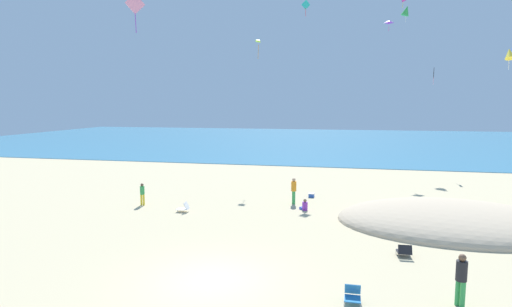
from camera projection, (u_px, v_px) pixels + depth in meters
ground_plane at (265, 209)px, 24.17m from camera, size 120.00×120.00×0.00m
ocean_water at (316, 140)px, 69.74m from camera, size 120.00×60.00×0.05m
dune_mound at (452, 224)px, 21.18m from camera, size 11.65×8.15×2.13m
beach_chair_far_left at (353, 294)px, 12.76m from camera, size 0.52×0.66×0.58m
beach_chair_far_right at (404, 251)px, 16.61m from camera, size 0.58×0.66×0.54m
beach_chair_mid_beach at (184, 208)px, 23.59m from camera, size 0.71×0.53×0.57m
cooler_box at (311, 195)px, 27.36m from camera, size 0.38×0.49×0.27m
person_0 at (294, 189)px, 25.40m from camera, size 0.43×0.43×1.63m
person_1 at (142, 193)px, 25.05m from camera, size 0.29×0.29×1.37m
person_2 at (461, 276)px, 12.46m from camera, size 0.46×0.46×1.67m
person_3 at (305, 206)px, 23.97m from camera, size 0.57×0.58×0.67m
kite_yellow at (510, 54)px, 22.44m from camera, size 0.50×0.68×1.23m
kite_teal at (306, 5)px, 33.26m from camera, size 0.70×0.36×1.28m
kite_green at (406, 11)px, 40.78m from camera, size 1.11×0.92×1.71m
kite_lime at (259, 41)px, 33.52m from camera, size 0.64×0.64×1.65m
kite_purple at (389, 22)px, 37.86m from camera, size 0.73×0.60×1.02m
kite_black at (434, 73)px, 37.67m from camera, size 0.25×0.99×1.55m
kite_pink at (135, 5)px, 18.46m from camera, size 0.69×0.65×1.74m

